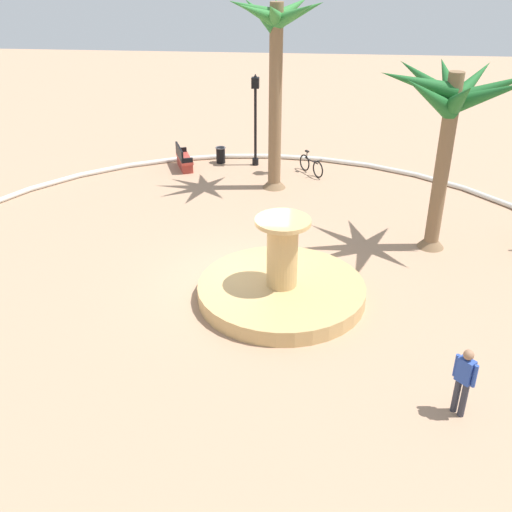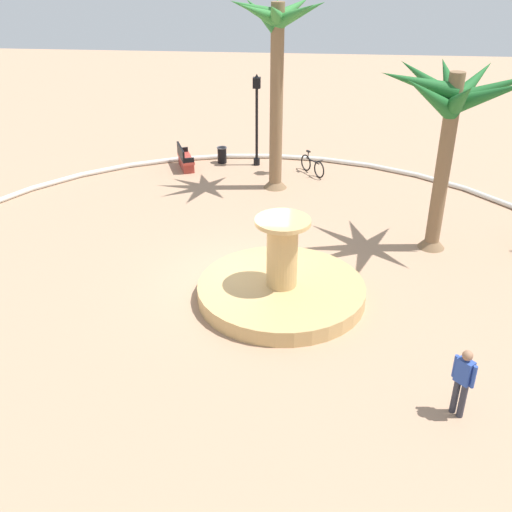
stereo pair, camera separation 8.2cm
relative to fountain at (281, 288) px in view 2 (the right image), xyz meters
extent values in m
plane|color=tan|center=(1.09, -0.81, -0.34)|extent=(80.00, 80.00, 0.00)
torus|color=silver|center=(1.09, -0.81, -0.24)|extent=(22.74, 22.74, 0.20)
cylinder|color=tan|center=(0.00, 0.00, -0.11)|extent=(4.69, 4.69, 0.45)
cylinder|color=teal|center=(0.00, 0.00, -0.15)|extent=(4.12, 4.12, 0.34)
cylinder|color=tan|center=(0.00, 0.00, 1.05)|extent=(0.84, 0.84, 1.86)
cylinder|color=#E0B370|center=(0.00, 0.00, 2.04)|extent=(1.50, 1.50, 0.12)
cylinder|color=brown|center=(0.76, -8.43, 3.16)|extent=(0.50, 0.50, 6.99)
cone|color=brown|center=(0.76, -8.43, -0.09)|extent=(0.95, 0.95, 0.50)
cone|color=#337F38|center=(1.61, -8.48, 6.41)|extent=(1.90, 0.65, 1.03)
cone|color=#337F38|center=(1.39, -7.89, 6.34)|extent=(1.78, 1.65, 1.16)
cone|color=#337F38|center=(0.82, -7.59, 6.37)|extent=(0.69, 1.91, 1.11)
cone|color=#337F38|center=(0.13, -7.91, 6.31)|extent=(1.79, 1.62, 1.22)
cone|color=#337F38|center=(-0.07, -8.42, 6.32)|extent=(1.87, 0.59, 1.20)
cone|color=#337F38|center=(0.25, -9.11, 6.37)|extent=(1.57, 1.83, 1.10)
cone|color=#337F38|center=(0.82, -9.23, 6.26)|extent=(0.70, 1.89, 1.29)
cone|color=#337F38|center=(1.38, -8.89, 6.20)|extent=(1.80, 1.53, 1.39)
cylinder|color=brown|center=(-4.71, -3.61, 2.47)|extent=(0.46, 0.46, 5.60)
cone|color=brown|center=(-4.71, -3.61, -0.09)|extent=(0.87, 0.87, 0.50)
cone|color=#1E6028|center=(-3.61, -3.45, 4.97)|extent=(2.41, 0.90, 1.13)
cone|color=#1E6028|center=(-3.92, -3.01, 4.70)|extent=(2.14, 1.82, 1.62)
cone|color=#1E6028|center=(-4.68, -2.59, 4.76)|extent=(0.63, 2.31, 1.51)
cone|color=#1E6028|center=(-5.53, -2.98, 4.79)|extent=(2.17, 1.85, 1.46)
cone|color=#1E6028|center=(-5.77, -3.57, 4.85)|extent=(2.35, 0.64, 1.36)
cone|color=#1E6028|center=(-5.37, -4.43, 4.83)|extent=(1.90, 2.16, 1.39)
cone|color=#1E6028|center=(-4.67, -4.69, 4.90)|extent=(0.63, 2.36, 1.27)
cone|color=#1E6028|center=(-4.00, -4.42, 4.87)|extent=(1.96, 2.13, 1.33)
cube|color=#B73D33|center=(4.82, -10.34, 0.11)|extent=(1.05, 1.67, 0.12)
cube|color=black|center=(5.01, -10.27, 0.41)|extent=(0.66, 1.52, 0.50)
cube|color=#9C342B|center=(4.82, -10.34, -0.14)|extent=(0.96, 1.54, 0.39)
cube|color=black|center=(5.09, -11.04, 0.25)|extent=(0.45, 0.24, 0.24)
cube|color=black|center=(4.54, -9.64, 0.25)|extent=(0.45, 0.24, 0.24)
cylinder|color=black|center=(1.77, -11.08, 1.36)|extent=(0.12, 0.12, 3.39)
cylinder|color=black|center=(1.77, -11.08, -0.19)|extent=(0.28, 0.28, 0.30)
cube|color=black|center=(1.77, -11.08, 3.28)|extent=(0.32, 0.32, 0.44)
sphere|color=#F2EDCC|center=(1.77, -11.08, 3.28)|extent=(0.22, 0.22, 0.22)
cone|color=black|center=(1.77, -11.08, 3.56)|extent=(0.20, 0.20, 0.18)
cylinder|color=black|center=(3.35, -11.22, 0.01)|extent=(0.40, 0.40, 0.70)
torus|color=#4C4C51|center=(3.35, -11.22, 0.36)|extent=(0.46, 0.46, 0.06)
torus|color=black|center=(-1.01, -9.72, 0.02)|extent=(0.46, 0.62, 0.72)
torus|color=black|center=(-0.43, -10.54, 0.02)|extent=(0.46, 0.62, 0.72)
cylinder|color=black|center=(-0.72, -10.13, 0.26)|extent=(0.59, 0.81, 0.05)
cylinder|color=black|center=(-0.52, -10.42, 0.41)|extent=(0.04, 0.04, 0.30)
cube|color=black|center=(-0.52, -10.42, 0.58)|extent=(0.20, 0.22, 0.06)
cylinder|color=black|center=(-0.98, -9.76, 0.39)|extent=(0.38, 0.28, 0.03)
cylinder|color=#33333D|center=(1.01, -10.16, 0.07)|extent=(0.14, 0.14, 0.82)
cylinder|color=#33333D|center=(1.00, -9.98, 0.07)|extent=(0.14, 0.14, 0.82)
cube|color=yellow|center=(1.01, -10.07, 0.76)|extent=(0.23, 0.36, 0.56)
sphere|color=tan|center=(1.01, -10.07, 1.16)|extent=(0.22, 0.22, 0.22)
cylinder|color=yellow|center=(1.03, -10.29, 0.76)|extent=(0.09, 0.09, 0.53)
cylinder|color=yellow|center=(0.98, -9.85, 0.76)|extent=(0.09, 0.09, 0.53)
cylinder|color=#33333D|center=(-4.05, 4.33, 0.09)|extent=(0.14, 0.14, 0.86)
cylinder|color=#33333D|center=(-3.92, 4.19, 0.09)|extent=(0.14, 0.14, 0.86)
cube|color=#2D4CA5|center=(-3.99, 4.26, 0.80)|extent=(0.38, 0.38, 0.56)
sphere|color=#9E7051|center=(-3.99, 4.26, 1.20)|extent=(0.22, 0.22, 0.22)
cylinder|color=#2D4CA5|center=(-4.14, 4.42, 0.80)|extent=(0.09, 0.09, 0.53)
cylinder|color=#2D4CA5|center=(-3.83, 4.10, 0.80)|extent=(0.09, 0.09, 0.53)
camera|label=1|loc=(-0.61, 14.22, 8.59)|focal=41.71mm
camera|label=2|loc=(-0.69, 14.21, 8.59)|focal=41.71mm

